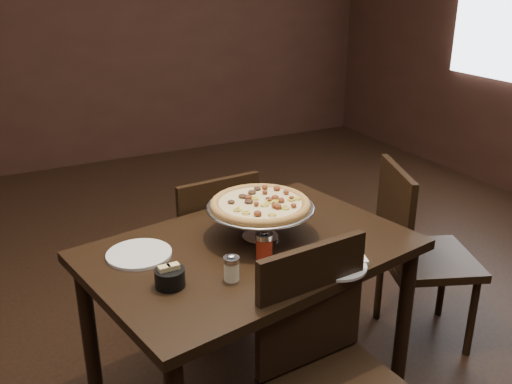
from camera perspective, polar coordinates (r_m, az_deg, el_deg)
name	(u,v)px	position (r m, az deg, el deg)	size (l,w,h in m)	color
room	(258,71)	(2.11, 0.24, 12.04)	(6.04, 7.04, 2.84)	black
dining_table	(250,269)	(2.24, -0.55, -7.67)	(1.34, 1.01, 0.76)	black
pizza_stand	(260,205)	(2.20, 0.43, -1.27)	(0.42, 0.42, 0.17)	#B0B0B7
parmesan_shaker	(231,268)	(1.95, -2.47, -7.59)	(0.06, 0.06, 0.10)	beige
pepper_flake_shaker	(264,245)	(2.08, 0.83, -5.36)	(0.06, 0.06, 0.11)	maroon
packet_caddy	(170,277)	(1.94, -8.62, -8.41)	(0.10, 0.10, 0.08)	black
napkin_stack	(346,256)	(2.13, 9.03, -6.36)	(0.13, 0.13, 0.01)	white
plate_left	(139,254)	(2.17, -11.61, -6.10)	(0.24, 0.24, 0.01)	white
plate_near	(337,266)	(2.06, 8.13, -7.35)	(0.21, 0.21, 0.01)	white
serving_spatula	(263,210)	(2.16, 0.66, -1.82)	(0.13, 0.13, 0.02)	#B0B0B7
chair_far	(209,249)	(2.79, -4.70, -5.66)	(0.44, 0.44, 0.87)	black
chair_near	(331,371)	(2.01, 7.49, -17.32)	(0.46, 0.46, 0.91)	black
chair_side	(415,249)	(2.84, 15.63, -5.50)	(0.55, 0.55, 0.91)	black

